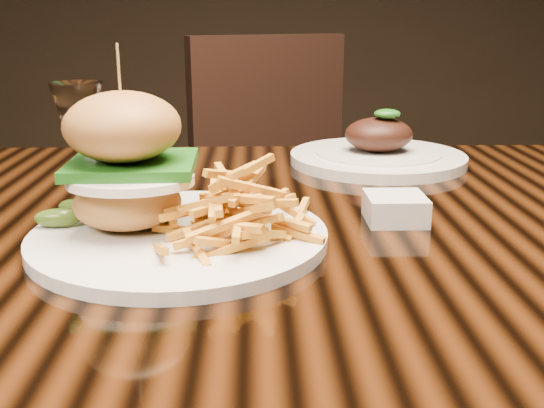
{
  "coord_description": "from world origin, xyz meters",
  "views": [
    {
      "loc": [
        -0.03,
        -0.8,
        1.0
      ],
      "look_at": [
        -0.01,
        -0.15,
        0.81
      ],
      "focal_mm": 42.0,
      "sensor_mm": 36.0,
      "label": 1
    }
  ],
  "objects_px": {
    "burger_plate": "(171,193)",
    "wine_glass": "(79,120)",
    "chair_far": "(286,190)",
    "dining_table": "(276,268)",
    "far_dish": "(378,153)"
  },
  "relations": [
    {
      "from": "dining_table",
      "to": "burger_plate",
      "type": "distance_m",
      "value": 0.21
    },
    {
      "from": "burger_plate",
      "to": "chair_far",
      "type": "distance_m",
      "value": 1.04
    },
    {
      "from": "wine_glass",
      "to": "chair_far",
      "type": "distance_m",
      "value": 1.01
    },
    {
      "from": "burger_plate",
      "to": "far_dish",
      "type": "bearing_deg",
      "value": 62.69
    },
    {
      "from": "dining_table",
      "to": "wine_glass",
      "type": "distance_m",
      "value": 0.32
    },
    {
      "from": "wine_glass",
      "to": "far_dish",
      "type": "bearing_deg",
      "value": 35.31
    },
    {
      "from": "burger_plate",
      "to": "chair_far",
      "type": "relative_size",
      "value": 0.36
    },
    {
      "from": "wine_glass",
      "to": "far_dish",
      "type": "distance_m",
      "value": 0.54
    },
    {
      "from": "dining_table",
      "to": "chair_far",
      "type": "xyz_separation_m",
      "value": [
        0.06,
        0.88,
        -0.13
      ]
    },
    {
      "from": "wine_glass",
      "to": "far_dish",
      "type": "relative_size",
      "value": 0.57
    },
    {
      "from": "chair_far",
      "to": "dining_table",
      "type": "bearing_deg",
      "value": -117.61
    },
    {
      "from": "burger_plate",
      "to": "wine_glass",
      "type": "relative_size",
      "value": 1.96
    },
    {
      "from": "dining_table",
      "to": "chair_far",
      "type": "distance_m",
      "value": 0.9
    },
    {
      "from": "chair_far",
      "to": "burger_plate",
      "type": "bearing_deg",
      "value": -124.2
    },
    {
      "from": "dining_table",
      "to": "far_dish",
      "type": "distance_m",
      "value": 0.36
    }
  ]
}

